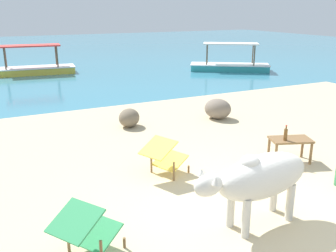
% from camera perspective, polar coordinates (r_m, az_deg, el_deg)
% --- Properties ---
extents(sand_beach, '(18.00, 14.00, 0.04)m').
position_cam_1_polar(sand_beach, '(5.63, 14.41, -13.41)').
color(sand_beach, '#CCB78E').
rests_on(sand_beach, ground).
extents(water_surface, '(60.00, 36.00, 0.03)m').
position_cam_1_polar(water_surface, '(25.96, -19.03, 10.18)').
color(water_surface, teal).
rests_on(water_surface, ground).
extents(cow, '(1.87, 0.68, 1.05)m').
position_cam_1_polar(cow, '(5.13, 13.80, -7.57)').
color(cow, beige).
rests_on(cow, sand_beach).
extents(low_bench_table, '(0.86, 0.67, 0.46)m').
position_cam_1_polar(low_bench_table, '(7.49, 18.04, -2.40)').
color(low_bench_table, brown).
rests_on(low_bench_table, sand_beach).
extents(bottle, '(0.07, 0.07, 0.30)m').
position_cam_1_polar(bottle, '(7.31, 17.38, -1.19)').
color(bottle, brown).
rests_on(bottle, low_bench_table).
extents(deck_chair_near, '(0.93, 0.86, 0.68)m').
position_cam_1_polar(deck_chair_near, '(4.60, -12.29, -14.88)').
color(deck_chair_near, brown).
rests_on(deck_chair_near, sand_beach).
extents(deck_chair_far, '(0.91, 0.79, 0.68)m').
position_cam_1_polar(deck_chair_far, '(6.53, -0.58, -4.42)').
color(deck_chair_far, brown).
rests_on(deck_chair_far, sand_beach).
extents(shore_rock_large, '(0.87, 0.92, 0.53)m').
position_cam_1_polar(shore_rock_large, '(10.07, 7.54, 2.61)').
color(shore_rock_large, gray).
rests_on(shore_rock_large, sand_beach).
extents(shore_rock_medium, '(0.76, 0.78, 0.45)m').
position_cam_1_polar(shore_rock_medium, '(9.35, -5.91, 1.25)').
color(shore_rock_medium, '#756651').
rests_on(shore_rock_medium, sand_beach).
extents(boat_teal, '(3.71, 2.97, 1.29)m').
position_cam_1_polar(boat_teal, '(18.25, 9.32, 9.12)').
color(boat_teal, teal).
rests_on(boat_teal, water_surface).
extents(boat_yellow, '(3.77, 1.52, 1.29)m').
position_cam_1_polar(boat_yellow, '(18.11, -19.82, 8.26)').
color(boat_yellow, gold).
rests_on(boat_yellow, water_surface).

